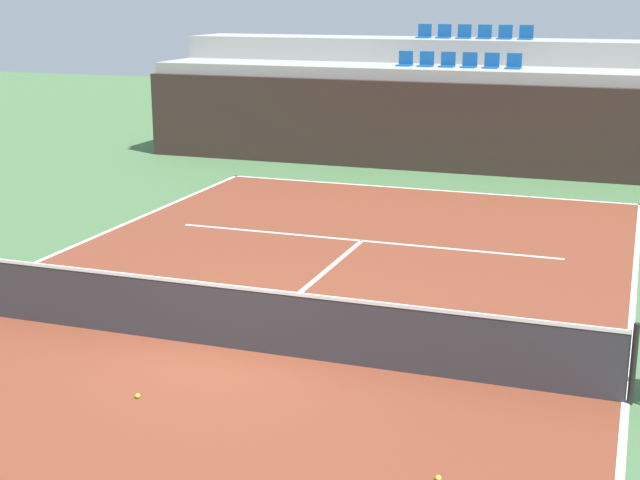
# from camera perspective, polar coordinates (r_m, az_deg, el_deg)

# --- Properties ---
(ground_plane) EXTENTS (80.00, 80.00, 0.00)m
(ground_plane) POSITION_cam_1_polar(r_m,az_deg,el_deg) (13.48, -5.43, -6.79)
(ground_plane) COLOR #477042
(court_surface) EXTENTS (11.00, 24.00, 0.01)m
(court_surface) POSITION_cam_1_polar(r_m,az_deg,el_deg) (13.48, -5.43, -6.77)
(court_surface) COLOR brown
(court_surface) RESTS_ON ground_plane
(baseline_far) EXTENTS (11.00, 0.10, 0.00)m
(baseline_far) POSITION_cam_1_polar(r_m,az_deg,el_deg) (24.39, 6.45, 3.16)
(baseline_far) COLOR white
(baseline_far) RESTS_ON court_surface
(sideline_right) EXTENTS (0.10, 24.00, 0.00)m
(sideline_right) POSITION_cam_1_polar(r_m,az_deg,el_deg) (12.36, 18.50, -9.57)
(sideline_right) COLOR white
(sideline_right) RESTS_ON court_surface
(service_line_far) EXTENTS (8.26, 0.10, 0.00)m
(service_line_far) POSITION_cam_1_polar(r_m,az_deg,el_deg) (19.17, 2.62, -0.05)
(service_line_far) COLOR white
(service_line_far) RESTS_ON court_surface
(centre_service_line) EXTENTS (0.10, 6.40, 0.00)m
(centre_service_line) POSITION_cam_1_polar(r_m,az_deg,el_deg) (16.26, -0.69, -2.82)
(centre_service_line) COLOR white
(centre_service_line) RESTS_ON court_surface
(back_wall) EXTENTS (18.98, 0.30, 2.57)m
(back_wall) POSITION_cam_1_polar(r_m,az_deg,el_deg) (26.73, 7.85, 6.93)
(back_wall) COLOR #33231E
(back_wall) RESTS_ON ground_plane
(stands_tier_lower) EXTENTS (18.98, 2.40, 2.91)m
(stands_tier_lower) POSITION_cam_1_polar(r_m,az_deg,el_deg) (28.01, 8.44, 7.62)
(stands_tier_lower) COLOR #9E9E99
(stands_tier_lower) RESTS_ON ground_plane
(stands_tier_upper) EXTENTS (18.98, 2.40, 3.63)m
(stands_tier_upper) POSITION_cam_1_polar(r_m,az_deg,el_deg) (30.32, 9.38, 8.83)
(stands_tier_upper) COLOR #9E9E99
(stands_tier_upper) RESTS_ON ground_plane
(seating_row_lower) EXTENTS (3.70, 0.44, 0.44)m
(seating_row_lower) POSITION_cam_1_polar(r_m,az_deg,el_deg) (27.95, 8.61, 10.85)
(seating_row_lower) COLOR #145193
(seating_row_lower) RESTS_ON stands_tier_lower
(seating_row_upper) EXTENTS (3.70, 0.44, 0.44)m
(seating_row_upper) POSITION_cam_1_polar(r_m,az_deg,el_deg) (30.27, 9.57, 12.50)
(seating_row_upper) COLOR #145193
(seating_row_upper) RESTS_ON stands_tier_upper
(tennis_net) EXTENTS (11.08, 0.08, 1.07)m
(tennis_net) POSITION_cam_1_polar(r_m,az_deg,el_deg) (13.30, -5.49, -4.75)
(tennis_net) COLOR black
(tennis_net) RESTS_ON court_surface
(tennis_ball_0) EXTENTS (0.07, 0.07, 0.07)m
(tennis_ball_0) POSITION_cam_1_polar(r_m,az_deg,el_deg) (12.07, -11.29, -9.50)
(tennis_ball_0) COLOR #CCE033
(tennis_ball_0) RESTS_ON court_surface
(tennis_ball_1) EXTENTS (0.07, 0.07, 0.07)m
(tennis_ball_1) POSITION_cam_1_polar(r_m,az_deg,el_deg) (10.09, 7.38, -14.49)
(tennis_ball_1) COLOR #CCE033
(tennis_ball_1) RESTS_ON court_surface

